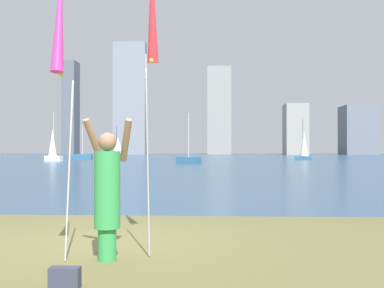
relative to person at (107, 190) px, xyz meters
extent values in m
cube|color=#2D4C6B|center=(-0.34, 62.51, -0.98)|extent=(120.00, 117.06, 0.12)
cube|color=#33301C|center=(-0.34, 3.98, -0.94)|extent=(120.00, 0.70, 0.02)
cylinder|color=green|center=(0.00, -0.01, -0.71)|extent=(0.24, 0.24, 0.42)
cylinder|color=green|center=(0.00, -0.01, 0.01)|extent=(0.34, 0.34, 1.01)
sphere|color=#936B51|center=(0.00, -0.01, 0.64)|extent=(0.24, 0.24, 0.24)
cylinder|color=#936B51|center=(-0.22, 0.13, 0.66)|extent=(0.25, 0.39, 0.58)
cylinder|color=#936B51|center=(0.22, 0.13, 0.66)|extent=(0.25, 0.39, 0.58)
cylinder|color=#B2B2B7|center=(-0.52, 0.04, 0.28)|extent=(0.02, 0.33, 2.39)
cone|color=#D83399|center=(-0.52, -0.35, 2.20)|extent=(0.16, 0.34, 1.44)
sphere|color=yellow|center=(-0.52, -0.26, 1.48)|extent=(0.06, 0.06, 0.06)
cylinder|color=#B2B2B7|center=(0.52, 0.04, 0.43)|extent=(0.02, 0.36, 2.68)
cone|color=red|center=(0.52, 0.48, 2.54)|extent=(0.16, 0.35, 1.53)
sphere|color=yellow|center=(0.52, 0.38, 1.77)|extent=(0.06, 0.06, 0.06)
cube|color=#33384C|center=(-0.16, -1.23, -0.81)|extent=(0.32, 0.14, 0.23)
cube|color=#2D6084|center=(-1.14, 37.97, -0.60)|extent=(2.49, 1.84, 0.63)
cylinder|color=silver|center=(-1.14, 37.97, 1.82)|extent=(0.07, 0.07, 4.22)
cube|color=white|center=(-16.81, 44.94, -0.61)|extent=(1.95, 1.03, 0.61)
cylinder|color=silver|center=(-16.81, 44.94, 2.19)|extent=(0.06, 0.06, 4.99)
cone|color=white|center=(-16.95, 44.96, 1.21)|extent=(1.03, 1.03, 3.04)
cube|color=maroon|center=(-11.91, 55.46, -0.60)|extent=(2.39, 2.64, 0.64)
cylinder|color=#47474C|center=(-11.91, 55.46, 1.64)|extent=(0.09, 0.09, 3.84)
cone|color=white|center=(-11.77, 55.63, 0.89)|extent=(2.10, 2.10, 2.35)
cube|color=#2D6084|center=(12.50, 52.74, -0.69)|extent=(2.21, 1.27, 0.46)
cylinder|color=#47474C|center=(12.50, 52.74, 1.91)|extent=(0.06, 0.06, 4.75)
cone|color=silver|center=(12.65, 52.71, 1.11)|extent=(1.25, 1.25, 3.14)
cube|color=#2D6084|center=(-16.38, 54.71, -0.60)|extent=(2.60, 0.96, 0.65)
cylinder|color=silver|center=(-16.38, 54.71, 1.69)|extent=(0.08, 0.08, 3.93)
cube|color=#565B66|center=(-34.10, 105.08, 10.46)|extent=(3.15, 4.80, 22.75)
cube|color=gray|center=(-18.57, 100.78, 12.19)|extent=(7.54, 3.31, 26.22)
cube|color=gray|center=(2.37, 103.70, 9.54)|extent=(5.65, 3.47, 20.92)
cube|color=gray|center=(20.05, 101.68, 4.92)|extent=(5.09, 6.60, 11.68)
cube|color=slate|center=(34.53, 102.16, 4.71)|extent=(7.29, 7.88, 11.27)
camera|label=1|loc=(1.42, -5.97, 0.55)|focal=42.97mm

